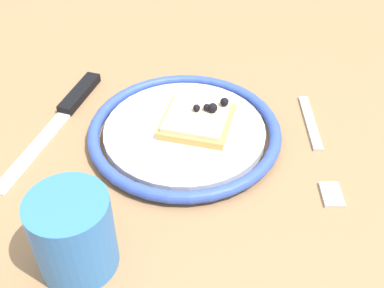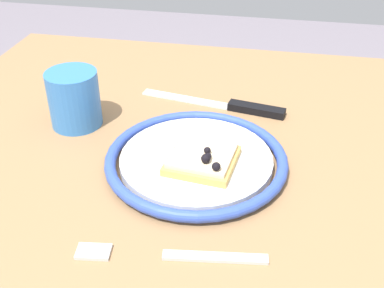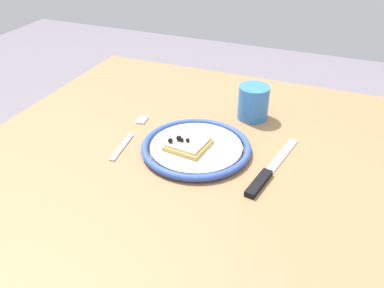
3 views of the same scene
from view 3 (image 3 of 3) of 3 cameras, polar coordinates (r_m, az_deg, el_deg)
name	(u,v)px [view 3 (image 3 of 3)]	position (r m, az deg, el deg)	size (l,w,h in m)	color
dining_table	(177,192)	(0.94, -2.07, -6.68)	(0.90, 0.96, 0.78)	#936D47
plate	(196,148)	(0.89, 0.58, -0.51)	(0.24, 0.24, 0.02)	white
pizza_slice_near	(188,144)	(0.88, -0.58, 0.06)	(0.09, 0.09, 0.03)	tan
knife	(266,175)	(0.83, 10.23, -4.29)	(0.06, 0.24, 0.01)	silver
fork	(130,136)	(0.96, -8.66, 1.10)	(0.04, 0.20, 0.00)	silver
cup	(253,102)	(1.02, 8.55, 5.77)	(0.08, 0.08, 0.08)	#3372BF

